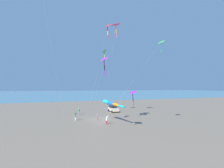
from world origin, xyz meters
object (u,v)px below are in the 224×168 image
Objects in this scene: kite_delta_striped_overhead at (133,92)px; kite_delta_green_low_center at (104,59)px; kite_delta_black_fish_shape at (107,26)px; person_child_green_jacket at (107,120)px; person_bystander_far at (97,117)px; person_adult_flyer at (75,116)px; person_child_grey_jacket at (79,111)px; kite_windsock_teal_far_right at (111,103)px; parked_car at (113,108)px; cooler_box at (110,110)px; kite_delta_checkered_midright at (161,43)px; kite_delta_magenta_far_left at (104,51)px; kite_delta_orange_high_right at (116,25)px.

kite_delta_striped_overhead is 16.12m from kite_delta_green_low_center.
kite_delta_black_fish_shape reaches higher than kite_delta_green_low_center.
person_bystander_far is at bearing 14.04° from person_child_green_jacket.
person_bystander_far is at bearing -106.94° from person_adult_flyer.
kite_delta_green_low_center reaches higher than person_child_green_jacket.
kite_windsock_teal_far_right is at bearing -154.23° from person_child_grey_jacket.
kite_delta_green_low_center is (-21.88, 8.59, 9.93)m from parked_car.
parked_car is 3.00m from cooler_box.
kite_delta_green_low_center is at bearing -176.16° from person_child_grey_jacket.
person_bystander_far is at bearing -158.84° from person_child_grey_jacket.
person_child_grey_jacket is 22.57m from kite_delta_green_low_center.
kite_delta_checkered_midright is at bearing -135.67° from kite_windsock_teal_far_right.
person_adult_flyer is 0.12× the size of kite_delta_green_low_center.
kite_delta_black_fish_shape is 12.80m from kite_delta_magenta_far_left.
kite_delta_magenta_far_left is at bearing -115.16° from person_child_grey_jacket.
kite_windsock_teal_far_right reaches higher than cooler_box.
kite_delta_checkered_midright is 12.74m from kite_delta_orange_high_right.
kite_delta_black_fish_shape is (-3.22, 0.83, 16.72)m from person_child_green_jacket.
kite_windsock_teal_far_right is at bearing 143.27° from kite_delta_orange_high_right.
kite_windsock_teal_far_right is 12.30m from kite_delta_green_low_center.
kite_delta_striped_overhead is 0.81× the size of kite_delta_green_low_center.
kite_delta_orange_high_right is (0.08, -4.23, 20.59)m from person_bystander_far.
person_adult_flyer is (-11.32, 11.30, 0.76)m from cooler_box.
person_child_green_jacket is 0.09× the size of kite_delta_black_fish_shape.
kite_delta_striped_overhead is 0.55× the size of kite_delta_orange_high_right.
person_adult_flyer is at bearing 135.07° from cooler_box.
person_adult_flyer is at bearing 46.27° from person_child_green_jacket.
person_adult_flyer is 0.10× the size of kite_delta_black_fish_shape.
kite_delta_orange_high_right is (-8.10, -7.39, 20.32)m from person_child_grey_jacket.
kite_delta_orange_high_right is (9.87, 4.76, 6.49)m from kite_delta_checkered_midright.
kite_delta_striped_overhead is at bearing -92.58° from person_bystander_far.
kite_delta_striped_overhead is at bearing -40.27° from kite_delta_green_low_center.
person_child_green_jacket is at bearing -165.96° from person_bystander_far.
parked_car is at bearing 6.42° from kite_delta_checkered_midright.
kite_delta_orange_high_right is at bearing -26.40° from kite_delta_green_low_center.
kite_delta_orange_high_right is (-9.72, 2.56, 20.40)m from parked_car.
kite_delta_magenta_far_left reaches higher than person_child_grey_jacket.
kite_delta_orange_high_right reaches higher than person_adult_flyer.
kite_delta_green_low_center is (-8.19, 2.78, 9.97)m from person_child_green_jacket.
cooler_box is at bearing -19.26° from person_child_green_jacket.
kite_delta_checkered_midright is (-19.59, -2.20, 13.90)m from parked_car.
parked_car is 0.26× the size of kite_windsock_teal_far_right.
person_bystander_far is 0.08× the size of kite_delta_magenta_far_left.
person_bystander_far is (-1.38, -4.53, -0.22)m from person_adult_flyer.
kite_delta_checkered_midright is 14.73m from kite_windsock_teal_far_right.
person_child_green_jacket is at bearing -133.73° from person_adult_flyer.
person_child_green_jacket is 3.38m from kite_windsock_teal_far_right.
kite_delta_orange_high_right is at bearing -36.73° from kite_windsock_teal_far_right.
person_bystander_far is (-12.70, 6.77, 0.54)m from cooler_box.
kite_delta_checkered_midright is at bearing -158.03° from kite_delta_magenta_far_left.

